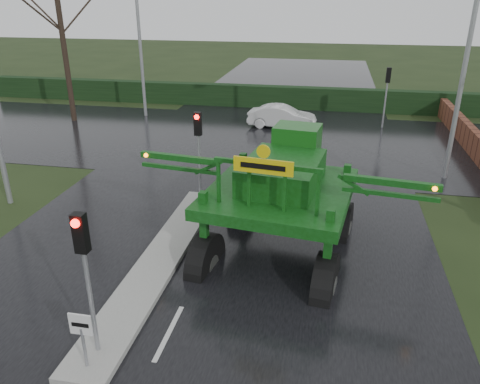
% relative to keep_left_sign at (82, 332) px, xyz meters
% --- Properties ---
extents(ground, '(140.00, 140.00, 0.00)m').
position_rel_keep_left_sign_xyz_m(ground, '(1.30, 1.50, -1.06)').
color(ground, black).
rests_on(ground, ground).
extents(road_main, '(14.00, 80.00, 0.02)m').
position_rel_keep_left_sign_xyz_m(road_main, '(1.30, 11.50, -1.05)').
color(road_main, black).
rests_on(road_main, ground).
extents(road_cross, '(80.00, 12.00, 0.02)m').
position_rel_keep_left_sign_xyz_m(road_cross, '(1.30, 17.50, -1.05)').
color(road_cross, black).
rests_on(road_cross, ground).
extents(median_island, '(1.20, 10.00, 0.16)m').
position_rel_keep_left_sign_xyz_m(median_island, '(0.00, 4.50, -0.97)').
color(median_island, gray).
rests_on(median_island, ground).
extents(hedge_row, '(44.00, 0.90, 1.50)m').
position_rel_keep_left_sign_xyz_m(hedge_row, '(1.30, 25.50, -0.31)').
color(hedge_row, black).
rests_on(hedge_row, ground).
extents(brick_wall, '(0.40, 20.00, 1.20)m').
position_rel_keep_left_sign_xyz_m(brick_wall, '(11.80, 17.50, -0.46)').
color(brick_wall, '#592D1E').
rests_on(brick_wall, ground).
extents(keep_left_sign, '(0.50, 0.07, 1.35)m').
position_rel_keep_left_sign_xyz_m(keep_left_sign, '(0.00, 0.00, 0.00)').
color(keep_left_sign, gray).
rests_on(keep_left_sign, ground).
extents(traffic_signal_near, '(0.26, 0.33, 3.52)m').
position_rel_keep_left_sign_xyz_m(traffic_signal_near, '(0.00, 0.49, 1.53)').
color(traffic_signal_near, gray).
rests_on(traffic_signal_near, ground).
extents(traffic_signal_mid, '(0.26, 0.33, 3.52)m').
position_rel_keep_left_sign_xyz_m(traffic_signal_mid, '(0.00, 8.99, 1.53)').
color(traffic_signal_mid, gray).
rests_on(traffic_signal_mid, ground).
extents(traffic_signal_far, '(0.26, 0.33, 3.52)m').
position_rel_keep_left_sign_xyz_m(traffic_signal_far, '(7.80, 21.51, 1.53)').
color(traffic_signal_far, gray).
rests_on(traffic_signal_far, ground).
extents(street_light_right, '(3.85, 0.30, 10.00)m').
position_rel_keep_left_sign_xyz_m(street_light_right, '(9.49, 13.50, 4.93)').
color(street_light_right, gray).
rests_on(street_light_right, ground).
extents(street_light_left_far, '(3.85, 0.30, 10.00)m').
position_rel_keep_left_sign_xyz_m(street_light_left_far, '(-6.89, 21.50, 4.93)').
color(street_light_left_far, gray).
rests_on(street_light_left_far, ground).
extents(crop_sprayer, '(8.84, 6.03, 4.97)m').
position_rel_keep_left_sign_xyz_m(crop_sprayer, '(1.40, 4.83, 1.29)').
color(crop_sprayer, black).
rests_on(crop_sprayer, ground).
extents(white_sedan, '(4.08, 1.66, 1.31)m').
position_rel_keep_left_sign_xyz_m(white_sedan, '(1.88, 20.32, -1.06)').
color(white_sedan, silver).
rests_on(white_sedan, ground).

